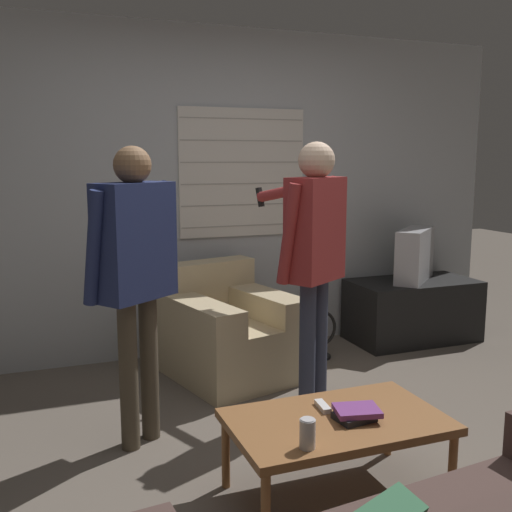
# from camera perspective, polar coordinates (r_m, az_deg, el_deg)

# --- Properties ---
(ground_plane) EXTENTS (16.00, 16.00, 0.00)m
(ground_plane) POSITION_cam_1_polar(r_m,az_deg,el_deg) (3.25, 6.12, -19.32)
(ground_plane) COLOR #665B51
(wall_back) EXTENTS (5.20, 0.08, 2.55)m
(wall_back) POSITION_cam_1_polar(r_m,az_deg,el_deg) (4.76, -4.68, 5.99)
(wall_back) COLOR #ADB2B7
(wall_back) RESTS_ON ground_plane
(armchair_beige) EXTENTS (0.98, 1.07, 0.79)m
(armchair_beige) POSITION_cam_1_polar(r_m,az_deg,el_deg) (4.36, -2.82, -7.21)
(armchair_beige) COLOR #C6B289
(armchair_beige) RESTS_ON ground_plane
(coffee_table) EXTENTS (0.98, 0.59, 0.39)m
(coffee_table) POSITION_cam_1_polar(r_m,az_deg,el_deg) (2.86, 7.69, -15.68)
(coffee_table) COLOR brown
(coffee_table) RESTS_ON ground_plane
(tv_stand) EXTENTS (1.07, 0.58, 0.52)m
(tv_stand) POSITION_cam_1_polar(r_m,az_deg,el_deg) (5.33, 14.67, -5.01)
(tv_stand) COLOR black
(tv_stand) RESTS_ON ground_plane
(tv) EXTENTS (0.59, 0.56, 0.44)m
(tv) POSITION_cam_1_polar(r_m,az_deg,el_deg) (5.24, 14.85, 0.11)
(tv) COLOR #B2B2B7
(tv) RESTS_ON tv_stand
(person_left_standing) EXTENTS (0.53, 0.84, 1.62)m
(person_left_standing) POSITION_cam_1_polar(r_m,az_deg,el_deg) (3.22, -11.56, -0.32)
(person_left_standing) COLOR #4C4233
(person_left_standing) RESTS_ON ground_plane
(person_right_standing) EXTENTS (0.50, 0.82, 1.65)m
(person_right_standing) POSITION_cam_1_polar(r_m,az_deg,el_deg) (3.61, 5.48, 1.18)
(person_right_standing) COLOR #33384C
(person_right_standing) RESTS_ON ground_plane
(book_stack) EXTENTS (0.23, 0.19, 0.05)m
(book_stack) POSITION_cam_1_polar(r_m,az_deg,el_deg) (2.83, 9.48, -14.57)
(book_stack) COLOR black
(book_stack) RESTS_ON coffee_table
(soda_can) EXTENTS (0.07, 0.07, 0.13)m
(soda_can) POSITION_cam_1_polar(r_m,az_deg,el_deg) (2.54, 4.92, -16.49)
(soda_can) COLOR silver
(soda_can) RESTS_ON coffee_table
(spare_remote) EXTENTS (0.05, 0.13, 0.02)m
(spare_remote) POSITION_cam_1_polar(r_m,az_deg,el_deg) (2.92, 6.38, -14.04)
(spare_remote) COLOR white
(spare_remote) RESTS_ON coffee_table
(floor_fan) EXTENTS (0.31, 0.20, 0.39)m
(floor_fan) POSITION_cam_1_polar(r_m,az_deg,el_deg) (4.75, 5.96, -7.51)
(floor_fan) COLOR black
(floor_fan) RESTS_ON ground_plane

